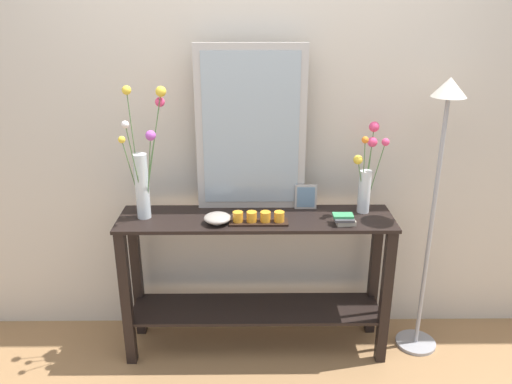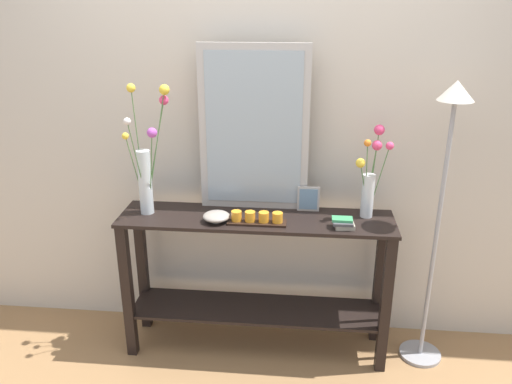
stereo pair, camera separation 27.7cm
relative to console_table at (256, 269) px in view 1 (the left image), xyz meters
name	(u,v)px [view 1 (the left image)]	position (x,y,z in m)	size (l,w,h in m)	color
ground_plane	(256,346)	(0.00, 0.00, -0.54)	(7.00, 6.00, 0.02)	#997047
wall_back	(256,118)	(0.00, 0.30, 0.82)	(6.40, 0.08, 2.70)	beige
console_table	(256,269)	(0.00, 0.00, 0.00)	(1.53, 0.36, 0.86)	black
mirror_leaning	(251,130)	(-0.03, 0.15, 0.79)	(0.61, 0.03, 0.92)	#B7B2AD
tall_vase_left	(143,168)	(-0.60, 0.01, 0.61)	(0.25, 0.23, 0.72)	silver
vase_right	(367,174)	(0.62, 0.08, 0.55)	(0.20, 0.17, 0.51)	silver
candle_tray	(259,219)	(0.01, -0.08, 0.35)	(0.32, 0.09, 0.07)	black
picture_frame_small	(306,197)	(0.29, 0.12, 0.40)	(0.13, 0.01, 0.15)	#B7B2AD
decorative_bowl	(217,218)	(-0.21, -0.08, 0.36)	(0.15, 0.15, 0.05)	#9E9389
book_stack	(344,219)	(0.47, -0.10, 0.35)	(0.12, 0.09, 0.05)	#B2A893
floor_lamp	(438,176)	(0.98, 0.00, 0.57)	(0.24, 0.24, 1.62)	#9E9EA3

